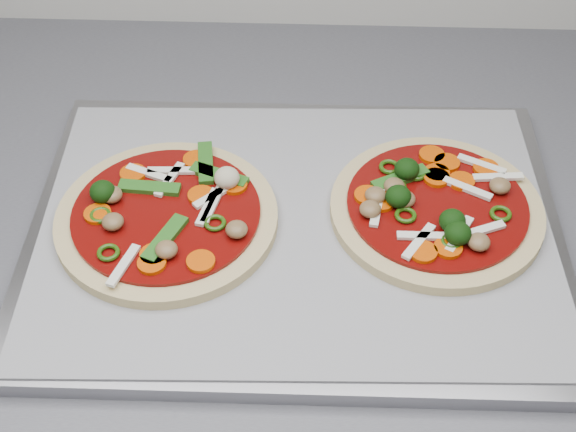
{
  "coord_description": "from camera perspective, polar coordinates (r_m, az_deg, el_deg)",
  "views": [
    {
      "loc": [
        0.19,
        0.72,
        1.45
      ],
      "look_at": [
        0.17,
        1.23,
        0.93
      ],
      "focal_mm": 50.0,
      "sensor_mm": 36.0,
      "label": 1
    }
  ],
  "objects": [
    {
      "name": "pizza_right",
      "position": [
        0.75,
        10.38,
        0.65
      ],
      "size": [
        0.21,
        0.21,
        0.03
      ],
      "rotation": [
        0.0,
        0.0,
        -0.08
      ],
      "color": "#D2C182",
      "rests_on": "parchment"
    },
    {
      "name": "base_cabinet",
      "position": [
        1.19,
        -8.17,
        -14.42
      ],
      "size": [
        3.6,
        0.6,
        0.86
      ],
      "primitive_type": "cube",
      "color": "beige",
      "rests_on": "ground"
    },
    {
      "name": "pizza_left",
      "position": [
        0.74,
        -8.6,
        0.03
      ],
      "size": [
        0.24,
        0.24,
        0.03
      ],
      "rotation": [
        0.0,
        0.0,
        0.2
      ],
      "color": "#D2C182",
      "rests_on": "parchment"
    },
    {
      "name": "countertop",
      "position": [
        0.84,
        -11.3,
        1.34
      ],
      "size": [
        3.6,
        0.6,
        0.04
      ],
      "primitive_type": "cube",
      "color": "#5A5A61",
      "rests_on": "base_cabinet"
    },
    {
      "name": "parchment",
      "position": [
        0.74,
        0.55,
        -0.54
      ],
      "size": [
        0.48,
        0.35,
        0.0
      ],
      "primitive_type": "cube",
      "rotation": [
        0.0,
        0.0,
        0.03
      ],
      "color": "gray",
      "rests_on": "baking_tray"
    },
    {
      "name": "baking_tray",
      "position": [
        0.75,
        0.55,
        -1.02
      ],
      "size": [
        0.49,
        0.37,
        0.02
      ],
      "primitive_type": "cube",
      "rotation": [
        0.0,
        0.0,
        0.01
      ],
      "color": "gray",
      "rests_on": "countertop"
    }
  ]
}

